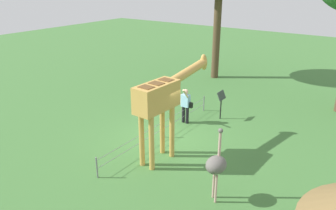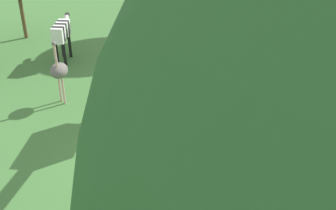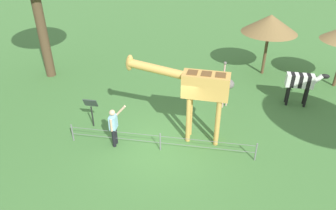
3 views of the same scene
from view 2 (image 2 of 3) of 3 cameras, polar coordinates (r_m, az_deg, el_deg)
name	(u,v)px [view 2 (image 2 of 3)]	position (r m, az deg, el deg)	size (l,w,h in m)	color
ground_plane	(160,146)	(12.67, -1.07, -5.30)	(60.00, 60.00, 0.00)	#427538
giraffe	(136,56)	(12.61, -4.15, 6.39)	(3.90, 0.79, 3.36)	gold
visitor	(164,159)	(10.69, -0.58, -7.00)	(0.61, 0.58, 1.72)	black
zebra	(62,33)	(17.78, -13.63, 9.12)	(1.81, 0.47, 1.66)	black
ostrich	(59,71)	(14.62, -13.97, 4.33)	(0.70, 0.56, 2.25)	#CC9E93
info_sign	(111,193)	(9.77, -7.36, -11.26)	(0.56, 0.21, 1.32)	black
wire_fence	(168,134)	(12.42, 0.01, -3.82)	(7.05, 0.05, 0.75)	slate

